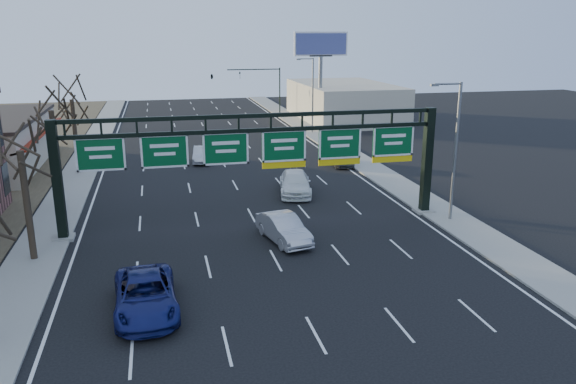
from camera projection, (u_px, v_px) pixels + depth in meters
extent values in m
plane|color=black|center=(284.00, 275.00, 28.66)|extent=(160.00, 160.00, 0.00)
cube|color=gray|center=(72.00, 187.00, 44.58)|extent=(3.00, 120.00, 0.12)
cube|color=gray|center=(374.00, 170.00, 50.16)|extent=(3.00, 120.00, 0.12)
cube|color=white|center=(232.00, 179.00, 47.38)|extent=(21.60, 120.00, 0.01)
cube|color=black|center=(57.00, 181.00, 32.61)|extent=(0.55, 0.55, 7.20)
cube|color=gray|center=(64.00, 238.00, 33.57)|extent=(1.20, 1.20, 0.20)
cube|color=black|center=(427.00, 161.00, 37.71)|extent=(0.55, 0.55, 7.20)
cube|color=gray|center=(424.00, 211.00, 38.67)|extent=(1.20, 1.20, 0.20)
cube|color=black|center=(255.00, 116.00, 34.21)|extent=(23.40, 0.25, 0.25)
cube|color=black|center=(255.00, 130.00, 34.46)|extent=(23.40, 0.25, 0.25)
cube|color=#054A22|center=(100.00, 154.00, 32.74)|extent=(2.80, 0.10, 2.00)
cube|color=#054A22|center=(165.00, 151.00, 33.55)|extent=(2.80, 0.10, 2.00)
cube|color=#054A22|center=(226.00, 148.00, 34.35)|extent=(2.80, 0.10, 2.00)
cube|color=#054A22|center=(284.00, 146.00, 35.14)|extent=(2.80, 0.10, 2.00)
cube|color=yellow|center=(284.00, 165.00, 35.48)|extent=(2.80, 0.10, 0.40)
cube|color=#054A22|center=(340.00, 143.00, 35.94)|extent=(2.80, 0.10, 2.00)
cube|color=yellow|center=(339.00, 162.00, 36.28)|extent=(2.80, 0.10, 0.40)
cube|color=#054A22|center=(393.00, 141.00, 36.74)|extent=(2.80, 0.10, 2.00)
cube|color=yellow|center=(392.00, 159.00, 37.08)|extent=(2.80, 0.10, 0.40)
cube|color=maroon|center=(40.00, 133.00, 51.41)|extent=(1.20, 18.00, 0.40)
cube|color=#B9B199|center=(344.00, 101.00, 79.15)|extent=(12.00, 20.00, 5.00)
cylinder|color=#2E2619|center=(27.00, 205.00, 29.68)|extent=(0.36, 0.36, 6.08)
cylinder|color=#2E2619|center=(57.00, 158.00, 38.94)|extent=(0.36, 0.36, 6.84)
cylinder|color=#2E2619|center=(75.00, 136.00, 48.35)|extent=(0.36, 0.36, 6.46)
cylinder|color=slate|center=(455.00, 152.00, 35.75)|extent=(0.20, 0.20, 9.00)
cylinder|color=slate|center=(448.00, 82.00, 34.34)|extent=(1.80, 0.12, 0.12)
cube|color=slate|center=(434.00, 83.00, 34.16)|extent=(0.50, 0.22, 0.15)
cylinder|color=slate|center=(313.00, 95.00, 67.59)|extent=(0.20, 0.20, 9.00)
cylinder|color=slate|center=(306.00, 58.00, 66.18)|extent=(1.80, 0.12, 0.12)
cube|color=slate|center=(298.00, 58.00, 66.00)|extent=(0.50, 0.22, 0.15)
cylinder|color=slate|center=(320.00, 92.00, 72.83)|extent=(0.50, 0.50, 9.00)
cube|color=slate|center=(321.00, 56.00, 71.59)|extent=(3.00, 0.30, 0.20)
cube|color=white|center=(321.00, 44.00, 71.17)|extent=(7.00, 0.30, 3.00)
cube|color=#484F91|center=(321.00, 44.00, 70.99)|extent=(6.60, 0.05, 2.60)
cylinder|color=black|center=(280.00, 92.00, 81.77)|extent=(0.18, 0.18, 7.00)
cylinder|color=black|center=(254.00, 69.00, 80.03)|extent=(7.60, 0.14, 0.14)
imported|color=black|center=(240.00, 75.00, 79.81)|extent=(0.20, 0.20, 1.00)
imported|color=black|center=(212.00, 76.00, 78.94)|extent=(0.54, 0.54, 1.62)
imported|color=navy|center=(146.00, 295.00, 24.71)|extent=(2.94, 5.90, 1.61)
imported|color=#ADADB2|center=(283.00, 228.00, 33.14)|extent=(2.68, 5.09, 1.59)
imported|color=white|center=(295.00, 183.00, 42.98)|extent=(3.36, 5.99, 1.64)
imported|color=#464A4C|center=(340.00, 157.00, 52.09)|extent=(1.81, 4.38, 1.48)
imported|color=#B3B3B8|center=(202.00, 154.00, 53.46)|extent=(2.10, 4.54, 1.44)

